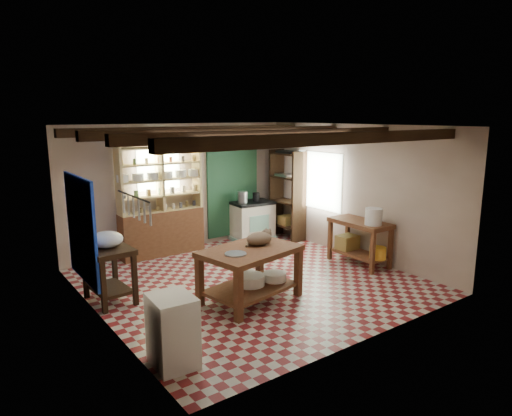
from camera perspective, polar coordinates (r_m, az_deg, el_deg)
floor at (r=7.82m, az=-0.59°, el=-9.25°), size 5.00×5.00×0.02m
ceiling at (r=7.31m, az=-0.63°, el=10.23°), size 5.00×5.00×0.02m
wall_back at (r=9.57m, az=-9.32°, el=2.59°), size 5.00×0.04×2.60m
wall_front at (r=5.66m, az=14.24°, el=-3.86°), size 5.00×0.04×2.60m
wall_left at (r=6.38m, az=-19.26°, el=-2.43°), size 0.04×5.00×2.60m
wall_right at (r=9.11m, az=12.32°, el=2.02°), size 0.04×5.00×2.60m
ceiling_beams at (r=7.32m, az=-0.63°, el=9.29°), size 5.00×3.80×0.15m
blue_wall_patch at (r=7.28m, az=-21.01°, el=-2.49°), size 0.04×1.40×1.60m
green_wall_patch at (r=10.17m, az=-2.93°, el=2.97°), size 1.30×0.04×2.30m
window_back at (r=9.29m, az=-12.10°, el=4.71°), size 0.90×0.02×0.80m
window_right at (r=9.77m, az=7.90°, el=3.40°), size 0.02×1.30×1.20m
utensil_rail at (r=5.18m, az=-15.08°, el=0.13°), size 0.06×0.90×0.28m
pot_rack at (r=9.73m, az=-1.62°, el=8.09°), size 0.86×0.12×0.36m
shelving_unit at (r=9.21m, az=-11.80°, el=0.88°), size 1.70×0.34×2.20m
tall_rack at (r=10.29m, az=3.94°, el=1.64°), size 0.40×0.86×2.00m
work_table at (r=6.95m, az=-0.73°, el=-8.31°), size 1.59×1.21×0.81m
stove at (r=10.24m, az=-0.46°, el=-1.60°), size 0.94×0.67×0.87m
prep_table at (r=7.24m, az=-17.87°, el=-7.91°), size 0.63×0.88×0.85m
white_cabinet at (r=5.35m, az=-10.39°, el=-14.85°), size 0.49×0.57×0.82m
right_counter at (r=8.79m, az=12.78°, el=-4.24°), size 0.61×1.18×0.84m
cat at (r=7.00m, az=0.39°, el=-3.84°), size 0.51×0.45×0.19m
steel_tray at (r=6.55m, az=-2.57°, el=-5.74°), size 0.37×0.37×0.02m
basin_large at (r=7.06m, az=-0.74°, el=-8.98°), size 0.52×0.52×0.16m
basin_small at (r=7.24m, az=2.36°, el=-8.56°), size 0.42×0.42×0.13m
kettle_left at (r=10.00m, az=-1.69°, el=1.37°), size 0.23×0.23×0.25m
kettle_right at (r=10.18m, az=0.02°, el=1.40°), size 0.17×0.17×0.19m
enamel_bowl at (r=7.08m, az=-18.14°, el=-3.75°), size 0.50×0.50×0.24m
white_bucket at (r=8.39m, az=14.48°, el=-1.05°), size 0.31×0.31×0.30m
wicker_basket at (r=9.00m, az=11.35°, el=-4.21°), size 0.39×0.32×0.27m
yellow_tub at (r=8.53m, az=14.98°, el=-5.45°), size 0.30×0.30×0.22m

